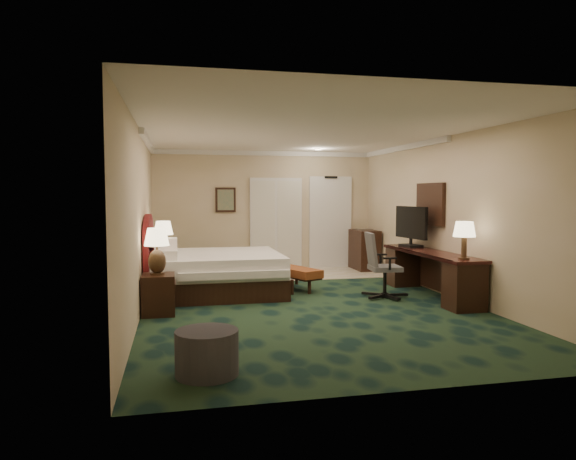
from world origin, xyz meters
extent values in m
cube|color=black|center=(0.00, 0.00, 0.00)|extent=(5.00, 7.50, 0.00)
cube|color=silver|center=(0.00, 0.00, 2.70)|extent=(5.00, 7.50, 0.00)
cube|color=tan|center=(0.00, 3.75, 1.35)|extent=(5.00, 0.00, 2.70)
cube|color=tan|center=(0.00, -3.75, 1.35)|extent=(5.00, 0.00, 2.70)
cube|color=tan|center=(-2.50, 0.00, 1.35)|extent=(0.00, 7.50, 2.70)
cube|color=tan|center=(2.50, 0.00, 1.35)|extent=(0.00, 7.50, 2.70)
cube|color=beige|center=(0.90, 2.90, 0.01)|extent=(3.20, 1.70, 0.01)
cube|color=white|center=(1.55, 3.72, 1.05)|extent=(1.02, 0.06, 2.18)
cube|color=beige|center=(0.25, 3.71, 1.05)|extent=(1.20, 0.06, 2.10)
cube|color=#537261|center=(-0.90, 3.71, 1.60)|extent=(0.45, 0.06, 0.55)
cube|color=white|center=(2.46, 0.60, 1.55)|extent=(0.05, 0.95, 0.75)
cube|color=silver|center=(-1.30, 1.13, 0.35)|extent=(2.20, 2.04, 0.70)
cube|color=black|center=(-2.25, -0.30, 0.29)|extent=(0.46, 0.53, 0.58)
cube|color=black|center=(-2.27, 2.09, 0.27)|extent=(0.43, 0.49, 0.53)
cube|color=maroon|center=(0.10, 1.19, 0.20)|extent=(0.85, 1.24, 0.40)
cylinder|color=#303032|center=(-1.72, -2.96, 0.22)|extent=(0.63, 0.63, 0.43)
cube|color=black|center=(2.20, 0.07, 0.38)|extent=(0.57, 2.64, 0.76)
cube|color=black|center=(2.20, 0.81, 1.13)|extent=(0.19, 0.96, 0.74)
cube|color=black|center=(2.21, 3.20, 0.45)|extent=(0.48, 0.86, 0.91)
camera|label=1|loc=(-1.98, -7.82, 1.73)|focal=32.00mm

